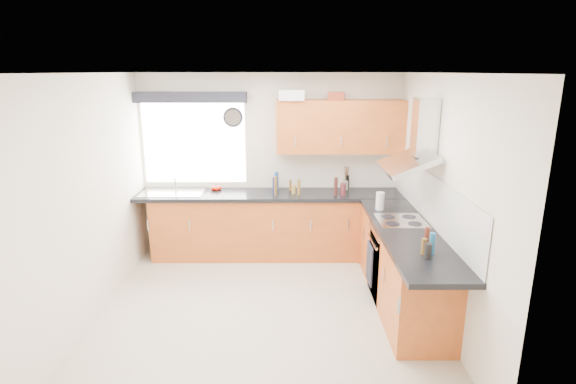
{
  "coord_description": "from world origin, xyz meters",
  "views": [
    {
      "loc": [
        0.24,
        -4.4,
        2.52
      ],
      "look_at": [
        0.25,
        0.85,
        1.1
      ],
      "focal_mm": 28.0,
      "sensor_mm": 36.0,
      "label": 1
    }
  ],
  "objects_px": {
    "oven": "(398,262)",
    "extractor_hood": "(416,144)",
    "washing_machine": "(246,227)",
    "upper_cabinets": "(340,126)"
  },
  "relations": [
    {
      "from": "extractor_hood",
      "to": "washing_machine",
      "type": "xyz_separation_m",
      "value": [
        -1.94,
        1.22,
        -1.36
      ]
    },
    {
      "from": "oven",
      "to": "extractor_hood",
      "type": "height_order",
      "value": "extractor_hood"
    },
    {
      "from": "upper_cabinets",
      "to": "washing_machine",
      "type": "relative_size",
      "value": 2.09
    },
    {
      "from": "upper_cabinets",
      "to": "washing_machine",
      "type": "bearing_deg",
      "value": -175.33
    },
    {
      "from": "oven",
      "to": "extractor_hood",
      "type": "distance_m",
      "value": 1.35
    },
    {
      "from": "oven",
      "to": "extractor_hood",
      "type": "bearing_deg",
      "value": -0.0
    },
    {
      "from": "oven",
      "to": "washing_machine",
      "type": "relative_size",
      "value": 1.04
    },
    {
      "from": "extractor_hood",
      "to": "oven",
      "type": "bearing_deg",
      "value": 180.0
    },
    {
      "from": "oven",
      "to": "upper_cabinets",
      "type": "distance_m",
      "value": 1.99
    },
    {
      "from": "upper_cabinets",
      "to": "washing_machine",
      "type": "distance_m",
      "value": 1.9
    }
  ]
}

